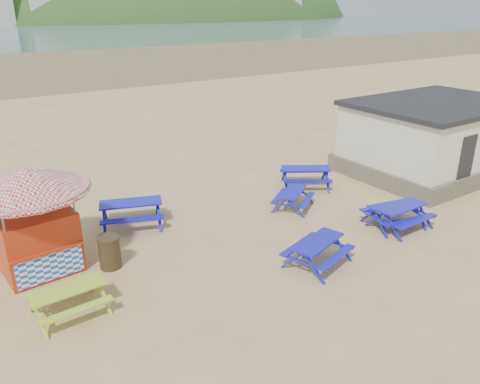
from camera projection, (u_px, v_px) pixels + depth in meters
ground at (253, 238)px, 15.09m from camera, size 400.00×400.00×0.00m
picnic_table_blue_a at (132, 214)px, 15.83m from camera, size 2.49×2.25×0.86m
picnic_table_blue_b at (305, 177)px, 19.20m from camera, size 2.50×2.38×0.82m
picnic_table_blue_c at (293, 200)px, 17.22m from camera, size 2.02×1.95×0.66m
picnic_table_blue_d at (318, 253)px, 13.45m from camera, size 2.15×1.92×0.76m
picnic_table_blue_e at (394, 215)px, 15.81m from camera, size 2.09×1.82×0.77m
picnic_table_blue_f at (400, 216)px, 15.70m from camera, size 1.90×1.54×0.79m
picnic_table_yellow at (69, 301)px, 11.28m from camera, size 1.80×1.48×0.73m
ice_cream_kiosk at (31, 207)px, 12.71m from camera, size 3.62×3.62×3.00m
litter_bin at (109, 252)px, 13.26m from camera, size 0.66×0.66×0.96m
amenity_block at (434, 137)px, 20.70m from camera, size 7.40×5.40×3.15m
headland_town at (138, 39)px, 242.16m from camera, size 264.00×144.00×108.00m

